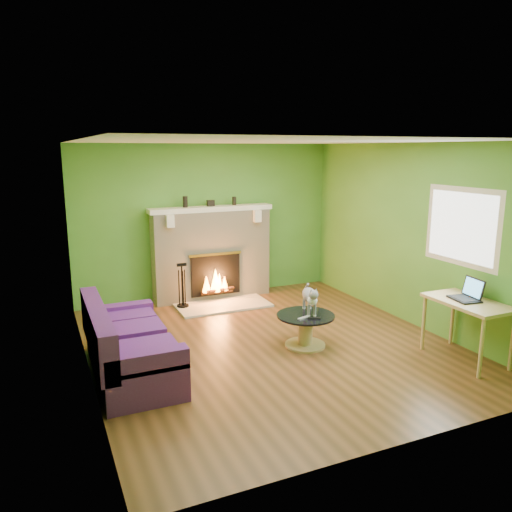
{
  "coord_description": "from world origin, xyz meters",
  "views": [
    {
      "loc": [
        -2.67,
        -5.54,
        2.51
      ],
      "look_at": [
        -0.03,
        0.4,
        1.11
      ],
      "focal_mm": 35.0,
      "sensor_mm": 36.0,
      "label": 1
    }
  ],
  "objects_px": {
    "sofa": "(127,347)",
    "cat": "(309,298)",
    "coffee_table": "(305,328)",
    "desk": "(468,308)"
  },
  "relations": [
    {
      "from": "sofa",
      "to": "cat",
      "type": "distance_m",
      "value": 2.35
    },
    {
      "from": "coffee_table",
      "to": "cat",
      "type": "bearing_deg",
      "value": 32.01
    },
    {
      "from": "coffee_table",
      "to": "desk",
      "type": "bearing_deg",
      "value": -36.64
    },
    {
      "from": "sofa",
      "to": "coffee_table",
      "type": "distance_m",
      "value": 2.26
    },
    {
      "from": "sofa",
      "to": "coffee_table",
      "type": "xyz_separation_m",
      "value": [
        2.25,
        -0.1,
        -0.07
      ]
    },
    {
      "from": "desk",
      "to": "cat",
      "type": "xyz_separation_m",
      "value": [
        -1.47,
        1.21,
        -0.03
      ]
    },
    {
      "from": "coffee_table",
      "to": "cat",
      "type": "height_order",
      "value": "cat"
    },
    {
      "from": "desk",
      "to": "cat",
      "type": "bearing_deg",
      "value": 140.71
    },
    {
      "from": "sofa",
      "to": "coffee_table",
      "type": "height_order",
      "value": "sofa"
    },
    {
      "from": "desk",
      "to": "coffee_table",
      "type": "bearing_deg",
      "value": 143.36
    }
  ]
}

